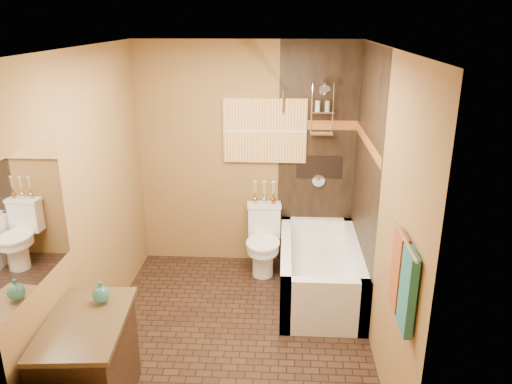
# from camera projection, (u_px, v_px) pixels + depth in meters

# --- Properties ---
(floor) EXTENTS (3.00, 3.00, 0.00)m
(floor) POSITION_uv_depth(u_px,v_px,m) (235.00, 334.00, 4.52)
(floor) COLOR black
(floor) RESTS_ON ground
(wall_left) EXTENTS (0.02, 3.00, 2.50)m
(wall_left) POSITION_uv_depth(u_px,v_px,m) (90.00, 202.00, 4.17)
(wall_left) COLOR olive
(wall_left) RESTS_ON floor
(wall_right) EXTENTS (0.02, 3.00, 2.50)m
(wall_right) POSITION_uv_depth(u_px,v_px,m) (380.00, 208.00, 4.04)
(wall_right) COLOR olive
(wall_right) RESTS_ON floor
(wall_back) EXTENTS (2.40, 0.02, 2.50)m
(wall_back) POSITION_uv_depth(u_px,v_px,m) (247.00, 157.00, 5.51)
(wall_back) COLOR olive
(wall_back) RESTS_ON floor
(wall_front) EXTENTS (2.40, 0.02, 2.50)m
(wall_front) POSITION_uv_depth(u_px,v_px,m) (205.00, 305.00, 2.69)
(wall_front) COLOR olive
(wall_front) RESTS_ON floor
(ceiling) EXTENTS (3.00, 3.00, 0.00)m
(ceiling) POSITION_uv_depth(u_px,v_px,m) (230.00, 48.00, 3.68)
(ceiling) COLOR silver
(ceiling) RESTS_ON wall_back
(alcove_tile_back) EXTENTS (0.85, 0.01, 2.50)m
(alcove_tile_back) POSITION_uv_depth(u_px,v_px,m) (317.00, 158.00, 5.46)
(alcove_tile_back) COLOR black
(alcove_tile_back) RESTS_ON wall_back
(alcove_tile_right) EXTENTS (0.01, 1.50, 2.50)m
(alcove_tile_right) POSITION_uv_depth(u_px,v_px,m) (365.00, 180.00, 4.74)
(alcove_tile_right) COLOR black
(alcove_tile_right) RESTS_ON wall_right
(mosaic_band_back) EXTENTS (0.85, 0.01, 0.10)m
(mosaic_band_back) POSITION_uv_depth(u_px,v_px,m) (319.00, 125.00, 5.33)
(mosaic_band_back) COLOR brown
(mosaic_band_back) RESTS_ON alcove_tile_back
(mosaic_band_right) EXTENTS (0.01, 1.50, 0.10)m
(mosaic_band_right) POSITION_uv_depth(u_px,v_px,m) (367.00, 142.00, 4.62)
(mosaic_band_right) COLOR brown
(mosaic_band_right) RESTS_ON alcove_tile_right
(alcove_niche) EXTENTS (0.50, 0.01, 0.25)m
(alcove_niche) POSITION_uv_depth(u_px,v_px,m) (319.00, 167.00, 5.49)
(alcove_niche) COLOR black
(alcove_niche) RESTS_ON alcove_tile_back
(shower_fixtures) EXTENTS (0.24, 0.33, 1.16)m
(shower_fixtures) POSITION_uv_depth(u_px,v_px,m) (322.00, 123.00, 5.22)
(shower_fixtures) COLOR silver
(shower_fixtures) RESTS_ON floor
(curtain_rod) EXTENTS (0.03, 1.55, 0.03)m
(curtain_rod) POSITION_uv_depth(u_px,v_px,m) (284.00, 98.00, 4.53)
(curtain_rod) COLOR silver
(curtain_rod) RESTS_ON wall_back
(towel_bar) EXTENTS (0.02, 0.55, 0.02)m
(towel_bar) POSITION_uv_depth(u_px,v_px,m) (406.00, 241.00, 2.98)
(towel_bar) COLOR silver
(towel_bar) RESTS_ON wall_right
(towel_teal) EXTENTS (0.05, 0.22, 0.52)m
(towel_teal) POSITION_uv_depth(u_px,v_px,m) (408.00, 292.00, 2.95)
(towel_teal) COLOR #1E6560
(towel_teal) RESTS_ON towel_bar
(towel_rust) EXTENTS (0.05, 0.22, 0.52)m
(towel_rust) POSITION_uv_depth(u_px,v_px,m) (398.00, 271.00, 3.20)
(towel_rust) COLOR brown
(towel_rust) RESTS_ON towel_bar
(sunset_painting) EXTENTS (0.90, 0.04, 0.70)m
(sunset_painting) POSITION_uv_depth(u_px,v_px,m) (265.00, 131.00, 5.38)
(sunset_painting) COLOR #C87D2F
(sunset_painting) RESTS_ON wall_back
(vanity_mirror) EXTENTS (0.01, 1.00, 0.90)m
(vanity_mirror) POSITION_uv_depth(u_px,v_px,m) (29.00, 221.00, 3.14)
(vanity_mirror) COLOR white
(vanity_mirror) RESTS_ON wall_left
(bathtub) EXTENTS (0.80, 1.50, 0.55)m
(bathtub) POSITION_uv_depth(u_px,v_px,m) (320.00, 274.00, 5.11)
(bathtub) COLOR white
(bathtub) RESTS_ON floor
(toilet) EXTENTS (0.39, 0.57, 0.74)m
(toilet) POSITION_uv_depth(u_px,v_px,m) (263.00, 240.00, 5.53)
(toilet) COLOR white
(toilet) RESTS_ON floor
(vanity) EXTENTS (0.61, 0.92, 0.78)m
(vanity) POSITION_uv_depth(u_px,v_px,m) (89.00, 368.00, 3.50)
(vanity) COLOR black
(vanity) RESTS_ON floor
(teal_bottle) EXTENTS (0.16, 0.16, 0.20)m
(teal_bottle) POSITION_uv_depth(u_px,v_px,m) (101.00, 292.00, 3.56)
(teal_bottle) COLOR #257163
(teal_bottle) RESTS_ON vanity
(bud_vases) EXTENTS (0.26, 0.05, 0.26)m
(bud_vases) POSITION_uv_depth(u_px,v_px,m) (264.00, 192.00, 5.52)
(bud_vases) COLOR #C48A3D
(bud_vases) RESTS_ON toilet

